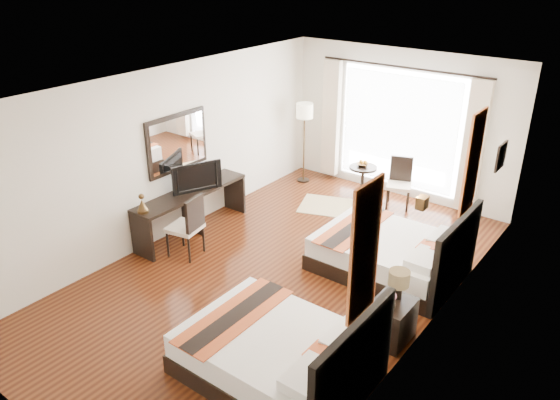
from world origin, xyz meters
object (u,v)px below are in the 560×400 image
Objects in this scene: vase at (391,307)px; bed_near at (280,354)px; bed_far at (393,253)px; console_desk at (192,212)px; nightstand at (391,321)px; table_lamp at (399,280)px; desk_chair at (187,237)px; fruit_bowl at (363,165)px; side_table at (362,181)px; floor_lamp at (305,116)px; television at (195,176)px; window_chair at (398,193)px.

bed_near is at bearing -120.97° from vase.
console_desk is at bearing -164.57° from bed_far.
bed_far is 1.60m from nightstand.
bed_far is at bearing 117.82° from table_lamp.
fruit_bowl is at bearing -117.02° from desk_chair.
desk_chair reaches higher than console_desk.
vase is 0.19× the size of side_table.
bed_far reaches higher than side_table.
table_lamp is 0.25× the size of floor_lamp.
bed_far reaches higher than vase.
vase is at bearing -56.38° from fruit_bowl.
side_table reaches higher than nightstand.
side_table is (1.54, 2.93, -0.69)m from television.
television reaches higher than desk_chair.
desk_chair is at bearing -47.83° from window_chair.
vase is 4.08m from television.
console_desk is 0.77m from desk_chair.
console_desk is 3.42m from side_table.
vase is (0.73, 1.21, 0.26)m from bed_near.
floor_lamp is (0.21, 2.98, 1.01)m from console_desk.
table_lamp reaches higher than side_table.
television is (-3.94, 0.52, 0.22)m from table_lamp.
nightstand is at bearing 62.62° from bed_near.
nightstand is 4.07m from television.
table_lamp is at bearing -5.88° from console_desk.
nightstand is at bearing -7.64° from console_desk.
bed_far is 9.15× the size of fruit_bowl.
side_table is at bearing -3.55° from television.
table_lamp is at bearing 172.17° from desk_chair.
side_table is at bearing -30.78° from fruit_bowl.
window_chair is (2.31, 2.91, -0.71)m from television.
console_desk is 9.81× the size of fruit_bowl.
desk_chair is 1.67× the size of side_table.
side_table is 0.78m from window_chair.
television is (0.02, 0.11, 0.62)m from console_desk.
window_chair is at bearing -128.08° from desk_chair.
table_lamp is at bearing 94.30° from nightstand.
bed_near is 9.08× the size of fruit_bowl.
bed_near is 5.83m from floor_lamp.
nightstand is 0.91× the size of side_table.
vase is at bearing -64.82° from bed_far.
table_lamp is at bearing -73.34° from television.
fruit_bowl is (-2.43, 3.46, -0.14)m from table_lamp.
window_chair reaches higher than table_lamp.
desk_chair is 4.06m from window_chair.
bed_near is at bearing -117.38° from nightstand.
console_desk is at bearing -117.12° from side_table.
console_desk reaches higher than side_table.
console_desk is 0.63m from television.
television is 0.91× the size of window_chair.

